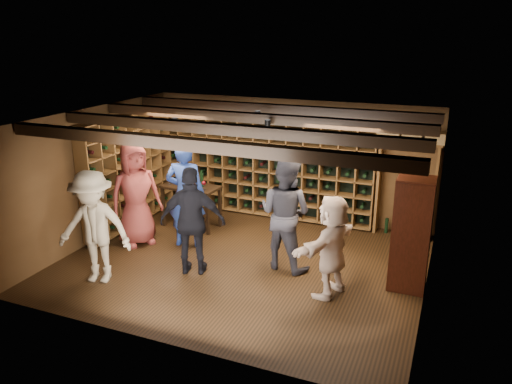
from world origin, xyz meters
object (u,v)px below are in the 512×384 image
at_px(man_blue_shirt, 186,195).
at_px(guest_beige, 332,246).
at_px(guest_red_floral, 136,194).
at_px(guest_khaki, 94,227).
at_px(display_cabinet, 411,236).
at_px(tasting_table, 191,191).
at_px(man_grey_suit, 285,214).
at_px(guest_woman_black, 193,221).

bearing_deg(man_blue_shirt, guest_beige, 151.64).
distance_m(guest_red_floral, guest_khaki, 1.51).
bearing_deg(display_cabinet, guest_beige, -148.40).
height_order(man_blue_shirt, tasting_table, man_blue_shirt).
bearing_deg(man_grey_suit, tasting_table, -10.88).
bearing_deg(guest_khaki, guest_red_floral, 86.74).
relative_size(display_cabinet, guest_red_floral, 0.91).
bearing_deg(man_blue_shirt, guest_woman_black, 111.92).
distance_m(guest_khaki, tasting_table, 2.61).
height_order(guest_khaki, guest_beige, guest_khaki).
distance_m(man_blue_shirt, guest_woman_black, 1.15).
bearing_deg(guest_red_floral, guest_woman_black, -77.91).
bearing_deg(guest_beige, guest_khaki, -56.18).
relative_size(guest_red_floral, guest_khaki, 1.06).
bearing_deg(tasting_table, guest_beige, -22.02).
distance_m(man_grey_suit, guest_khaki, 3.04).
bearing_deg(display_cabinet, man_blue_shirt, 178.25).
xyz_separation_m(guest_red_floral, guest_beige, (3.80, -0.51, -0.18)).
distance_m(display_cabinet, man_grey_suit, 2.00).
height_order(guest_red_floral, guest_beige, guest_red_floral).
distance_m(man_blue_shirt, man_grey_suit, 1.98).
bearing_deg(guest_beige, man_blue_shirt, -86.62).
distance_m(display_cabinet, guest_red_floral, 4.87).
height_order(display_cabinet, guest_beige, display_cabinet).
bearing_deg(display_cabinet, man_grey_suit, -178.64).
relative_size(guest_red_floral, guest_beige, 1.22).
distance_m(guest_woman_black, guest_beige, 2.25).
xyz_separation_m(guest_beige, tasting_table, (-3.29, 1.62, -0.02)).
distance_m(display_cabinet, guest_woman_black, 3.40).
bearing_deg(tasting_table, guest_red_floral, -110.76).
height_order(display_cabinet, tasting_table, display_cabinet).
xyz_separation_m(display_cabinet, guest_khaki, (-4.59, -1.63, 0.06)).
bearing_deg(tasting_table, man_blue_shirt, -61.60).
relative_size(man_grey_suit, guest_red_floral, 0.99).
height_order(man_blue_shirt, guest_khaki, man_blue_shirt).
xyz_separation_m(man_grey_suit, guest_woman_black, (-1.31, -0.76, -0.06)).
bearing_deg(guest_woman_black, man_grey_suit, -167.48).
height_order(man_blue_shirt, guest_beige, man_blue_shirt).
xyz_separation_m(display_cabinet, guest_woman_black, (-3.31, -0.81, 0.04)).
height_order(display_cabinet, guest_red_floral, guest_red_floral).
bearing_deg(guest_khaki, guest_beige, 1.78).
bearing_deg(guest_beige, tasting_table, -97.92).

